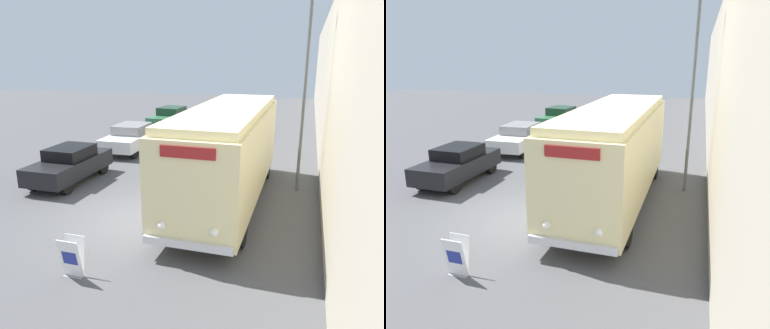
# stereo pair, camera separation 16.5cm
# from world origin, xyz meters

# --- Properties ---
(ground_plane) EXTENTS (80.00, 80.00, 0.00)m
(ground_plane) POSITION_xyz_m (0.00, 0.00, 0.00)
(ground_plane) COLOR #4C4C4F
(building_wall_right) EXTENTS (0.30, 60.00, 7.43)m
(building_wall_right) POSITION_xyz_m (6.12, 10.00, 3.72)
(building_wall_right) COLOR #B2A893
(building_wall_right) RESTS_ON ground_plane
(vintage_bus) EXTENTS (2.47, 9.31, 3.45)m
(vintage_bus) POSITION_xyz_m (2.69, 2.36, 1.93)
(vintage_bus) COLOR black
(vintage_bus) RESTS_ON ground_plane
(sign_board) EXTENTS (0.56, 0.38, 1.00)m
(sign_board) POSITION_xyz_m (0.19, -3.47, 0.48)
(sign_board) COLOR gray
(sign_board) RESTS_ON ground_plane
(streetlamp) EXTENTS (0.36, 0.36, 7.60)m
(streetlamp) POSITION_xyz_m (5.11, 4.38, 4.81)
(streetlamp) COLOR #595E60
(streetlamp) RESTS_ON ground_plane
(parked_car_near) EXTENTS (1.77, 4.16, 1.49)m
(parked_car_near) POSITION_xyz_m (-4.06, 2.65, 0.77)
(parked_car_near) COLOR black
(parked_car_near) RESTS_ON ground_plane
(parked_car_mid) EXTENTS (2.06, 4.59, 1.48)m
(parked_car_mid) POSITION_xyz_m (-4.01, 8.37, 0.77)
(parked_car_mid) COLOR black
(parked_car_mid) RESTS_ON ground_plane
(parked_car_far) EXTENTS (2.28, 4.50, 1.55)m
(parked_car_far) POSITION_xyz_m (-4.25, 15.46, 0.78)
(parked_car_far) COLOR black
(parked_car_far) RESTS_ON ground_plane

